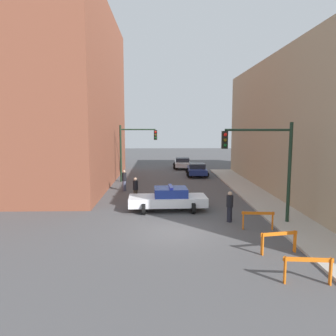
{
  "coord_description": "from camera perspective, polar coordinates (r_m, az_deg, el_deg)",
  "views": [
    {
      "loc": [
        -0.79,
        -15.42,
        5.12
      ],
      "look_at": [
        -0.2,
        8.65,
        2.02
      ],
      "focal_mm": 35.0,
      "sensor_mm": 36.0,
      "label": 1
    }
  ],
  "objects": [
    {
      "name": "parked_car_mid",
      "position": [
        39.75,
        2.53,
        0.91
      ],
      "size": [
        2.37,
        4.36,
        1.31
      ],
      "rotation": [
        0.0,
        0.0,
        -0.03
      ],
      "color": "silver",
      "rests_on": "ground_plane"
    },
    {
      "name": "parked_car_near",
      "position": [
        33.89,
        5.07,
        -0.23
      ],
      "size": [
        2.4,
        4.37,
        1.31
      ],
      "rotation": [
        0.0,
        0.0,
        -0.04
      ],
      "color": "navy",
      "rests_on": "ground_plane"
    },
    {
      "name": "barrier_front",
      "position": [
        11.96,
        23.18,
        -15.41
      ],
      "size": [
        1.6,
        0.31,
        0.9
      ],
      "rotation": [
        0.0,
        0.0,
        -0.1
      ],
      "color": "orange",
      "rests_on": "ground_plane"
    },
    {
      "name": "police_car",
      "position": [
        20.0,
        0.07,
        -5.37
      ],
      "size": [
        4.77,
        2.48,
        1.52
      ],
      "rotation": [
        0.0,
        0.0,
        1.61
      ],
      "color": "white",
      "rests_on": "ground_plane"
    },
    {
      "name": "sidewalk_right",
      "position": [
        17.67,
        22.33,
        -9.87
      ],
      "size": [
        2.4,
        44.0,
        0.12
      ],
      "color": "#B2ADA3",
      "rests_on": "ground_plane"
    },
    {
      "name": "barrier_mid",
      "position": [
        14.17,
        18.75,
        -11.6
      ],
      "size": [
        1.58,
        0.42,
        0.9
      ],
      "rotation": [
        0.0,
        0.0,
        0.18
      ],
      "color": "orange",
      "rests_on": "ground_plane"
    },
    {
      "name": "building_corner_left",
      "position": [
        31.58,
        -22.64,
        11.22
      ],
      "size": [
        14.0,
        20.0,
        15.12
      ],
      "color": "brown",
      "rests_on": "ground_plane"
    },
    {
      "name": "traffic_light_far",
      "position": [
        30.18,
        -6.19,
        4.02
      ],
      "size": [
        3.44,
        0.35,
        5.2
      ],
      "color": "black",
      "rests_on": "ground_plane"
    },
    {
      "name": "ground_plane",
      "position": [
        16.27,
        1.49,
        -11.02
      ],
      "size": [
        120.0,
        120.0,
        0.0
      ],
      "primitive_type": "plane",
      "color": "#4C4C4F"
    },
    {
      "name": "barrier_back",
      "position": [
        17.01,
        15.39,
        -8.29
      ],
      "size": [
        1.6,
        0.28,
        0.9
      ],
      "rotation": [
        0.0,
        0.0,
        -0.08
      ],
      "color": "orange",
      "rests_on": "ground_plane"
    },
    {
      "name": "traffic_light_near",
      "position": [
        17.55,
        16.95,
        1.82
      ],
      "size": [
        3.64,
        0.35,
        5.2
      ],
      "color": "black",
      "rests_on": "sidewalk_right"
    },
    {
      "name": "pedestrian_crossing",
      "position": [
        22.34,
        -5.68,
        -3.69
      ],
      "size": [
        0.51,
        0.51,
        1.66
      ],
      "rotation": [
        0.0,
        0.0,
        5.61
      ],
      "color": "#382D23",
      "rests_on": "ground_plane"
    },
    {
      "name": "pedestrian_sidewalk",
      "position": [
        17.93,
        10.69,
        -6.54
      ],
      "size": [
        0.43,
        0.43,
        1.66
      ],
      "rotation": [
        0.0,
        0.0,
        3.37
      ],
      "color": "black",
      "rests_on": "ground_plane"
    },
    {
      "name": "pedestrian_corner",
      "position": [
        26.13,
        -7.63,
        -2.11
      ],
      "size": [
        0.46,
        0.46,
        1.66
      ],
      "rotation": [
        0.0,
        0.0,
        3.5
      ],
      "color": "#474C66",
      "rests_on": "ground_plane"
    }
  ]
}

